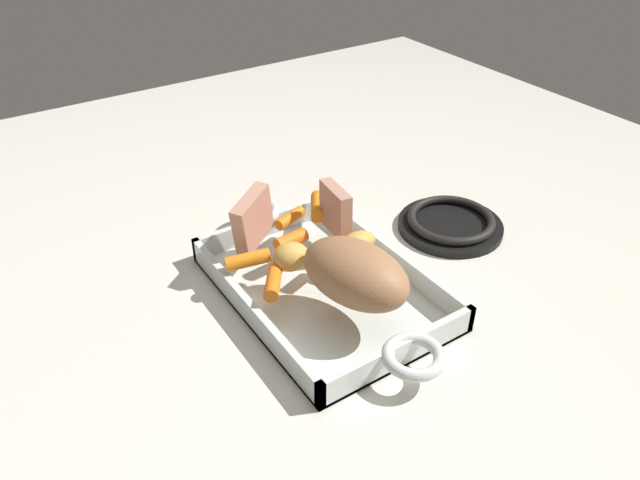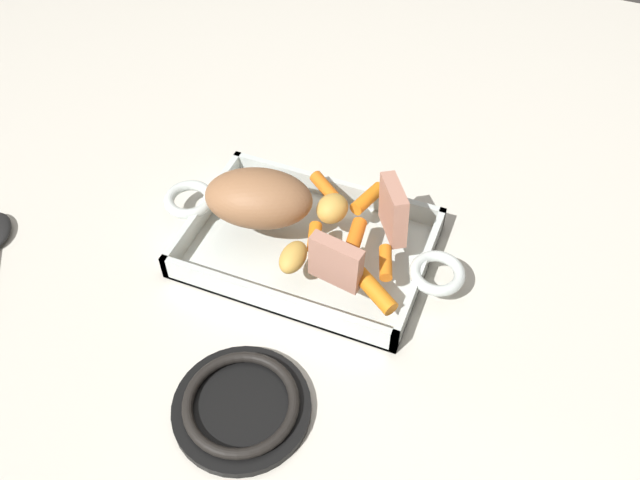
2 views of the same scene
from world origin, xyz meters
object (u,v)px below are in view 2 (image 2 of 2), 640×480
object	(u,v)px
pork_roast	(259,198)
roast_slice_outer	(393,210)
baby_carrot_center_right	(386,263)
stove_burner_rear	(241,406)
roasting_dish	(308,245)
baby_carrot_southwest	(315,237)
potato_halved	(332,208)
baby_carrot_long	(368,198)
potato_golden_large	(293,257)
baby_carrot_southeast	(356,235)
baby_carrot_short	(329,190)
roast_slice_thick	(336,262)
baby_carrot_center_left	(375,291)

from	to	relation	value
pork_roast	roast_slice_outer	world-z (taller)	roast_slice_outer
baby_carrot_center_right	stove_burner_rear	bearing A→B (deg)	67.58
stove_burner_rear	roasting_dish	bearing A→B (deg)	-85.16
roast_slice_outer	stove_burner_rear	world-z (taller)	roast_slice_outer
baby_carrot_southwest	potato_halved	bearing A→B (deg)	-97.15
baby_carrot_southwest	baby_carrot_long	bearing A→B (deg)	-114.24
roasting_dish	potato_golden_large	distance (m)	0.08
baby_carrot_center_right	baby_carrot_southeast	world-z (taller)	baby_carrot_southeast
baby_carrot_southwest	baby_carrot_southeast	size ratio (longest dim) A/B	0.93
baby_carrot_center_right	baby_carrot_short	distance (m)	0.16
baby_carrot_short	potato_halved	bearing A→B (deg)	116.57
pork_roast	potato_golden_large	size ratio (longest dim) A/B	2.79
roast_slice_thick	baby_carrot_southwest	distance (m)	0.08
roasting_dish	stove_burner_rear	distance (m)	0.27
baby_carrot_center_right	potato_halved	xyz separation A→B (m)	(0.10, -0.06, 0.01)
pork_roast	potato_golden_large	distance (m)	0.10
baby_carrot_southwest	baby_carrot_short	world-z (taller)	baby_carrot_short
roasting_dish	baby_carrot_southeast	xyz separation A→B (m)	(-0.07, -0.01, 0.04)
stove_burner_rear	baby_carrot_short	bearing A→B (deg)	-86.73
baby_carrot_center_right	potato_halved	bearing A→B (deg)	-30.33
roast_slice_outer	baby_carrot_southwest	size ratio (longest dim) A/B	1.65
baby_carrot_center_left	roasting_dish	bearing A→B (deg)	-30.57
roast_slice_outer	pork_roast	bearing A→B (deg)	14.80
roasting_dish	baby_carrot_long	size ratio (longest dim) A/B	7.42
roast_slice_thick	pork_roast	bearing A→B (deg)	-25.52
roasting_dish	roast_slice_thick	size ratio (longest dim) A/B	6.35
roasting_dish	pork_roast	bearing A→B (deg)	-0.01
pork_roast	roast_slice_thick	size ratio (longest dim) A/B	2.12
pork_roast	baby_carrot_center_left	bearing A→B (deg)	159.55
pork_roast	roast_slice_thick	bearing A→B (deg)	154.48
baby_carrot_southwest	roasting_dish	bearing A→B (deg)	-41.17
baby_carrot_short	potato_golden_large	xyz separation A→B (m)	(-0.00, 0.14, 0.01)
roasting_dish	potato_golden_large	world-z (taller)	potato_golden_large
roasting_dish	baby_carrot_southeast	bearing A→B (deg)	-172.68
roast_slice_outer	baby_carrot_center_right	size ratio (longest dim) A/B	1.46
pork_roast	stove_burner_rear	distance (m)	0.29
baby_carrot_center_right	baby_carrot_southeast	bearing A→B (deg)	-29.80
baby_carrot_center_left	stove_burner_rear	world-z (taller)	baby_carrot_center_left
potato_golden_large	roasting_dish	bearing A→B (deg)	-84.70
baby_carrot_southwest	stove_burner_rear	xyz separation A→B (m)	(-0.01, 0.25, -0.04)
stove_burner_rear	baby_carrot_southeast	bearing A→B (deg)	-99.72
baby_carrot_short	stove_burner_rear	size ratio (longest dim) A/B	0.39
pork_roast	potato_halved	bearing A→B (deg)	-159.46
baby_carrot_long	stove_burner_rear	bearing A→B (deg)	83.61
potato_golden_large	baby_carrot_southeast	bearing A→B (deg)	-131.17
baby_carrot_southwest	baby_carrot_long	size ratio (longest dim) A/B	0.75
potato_golden_large	baby_carrot_center_right	bearing A→B (deg)	-160.26
baby_carrot_southwest	baby_carrot_southeast	distance (m)	0.06
baby_carrot_short	potato_halved	size ratio (longest dim) A/B	1.31
baby_carrot_center_right	potato_golden_large	bearing A→B (deg)	19.74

